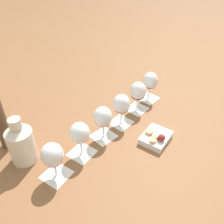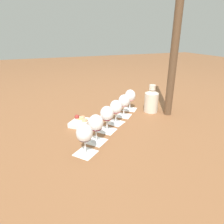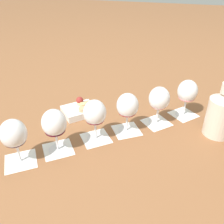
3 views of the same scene
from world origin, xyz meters
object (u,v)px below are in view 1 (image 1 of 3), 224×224
Objects in this scene: wine_glass_5 at (150,82)px; wine_glass_0 at (53,156)px; wine_glass_1 at (80,135)px; wine_glass_3 at (121,105)px; snack_dish at (156,137)px; wine_glass_4 at (138,92)px; ceramic_vase at (21,143)px; wine_glass_2 at (103,118)px.

wine_glass_0 is at bearing 134.48° from wine_glass_5.
wine_glass_1 is 0.26m from wine_glass_3.
wine_glass_1 is 0.91× the size of snack_dish.
wine_glass_3 is 0.21m from snack_dish.
wine_glass_5 is (0.09, -0.09, -0.00)m from wine_glass_4.
ceramic_vase is at bearing 52.47° from wine_glass_0.
wine_glass_1 is 0.76× the size of ceramic_vase.
wine_glass_4 is at bearing 7.66° from snack_dish.
ceramic_vase is at bearing 112.99° from wine_glass_3.
wine_glass_2 is 0.91× the size of snack_dish.
wine_glass_3 is at bearing -47.71° from wine_glass_1.
wine_glass_2 is 0.39m from wine_glass_5.
wine_glass_0 and wine_glass_4 have the same top height.
ceramic_vase is (-0.00, 0.23, -0.01)m from wine_glass_1.
wine_glass_2 and wine_glass_4 have the same top height.
wine_glass_0 is 0.54m from wine_glass_4.
ceramic_vase reaches higher than wine_glass_3.
wine_glass_1 is 0.23m from ceramic_vase.
snack_dish is (-0.14, -0.13, -0.09)m from wine_glass_3.
wine_glass_2 is 1.00× the size of wine_glass_3.
ceramic_vase is at bearing 105.97° from wine_glass_2.
wine_glass_4 is (0.38, -0.39, 0.00)m from wine_glass_0.
wine_glass_3 is at bearing -67.01° from ceramic_vase.
wine_glass_2 is (0.09, -0.10, 0.00)m from wine_glass_1.
snack_dish is at bearing -86.24° from ceramic_vase.
wine_glass_1 is at bearing -44.28° from wine_glass_0.
ceramic_vase is (0.10, 0.13, -0.02)m from wine_glass_0.
wine_glass_4 is at bearing -46.06° from wine_glass_0.
wine_glass_0 is 0.28m from wine_glass_2.
wine_glass_1 and wine_glass_4 have the same top height.
wine_glass_5 is at bearing -43.20° from wine_glass_4.
snack_dish is at bearing -84.03° from wine_glass_1.
wine_glass_4 is 0.12m from wine_glass_5.
wine_glass_5 is 0.71m from ceramic_vase.
ceramic_vase is (-0.28, 0.52, -0.02)m from wine_glass_4.
wine_glass_5 is 0.76× the size of ceramic_vase.
wine_glass_1 is 1.00× the size of wine_glass_5.
wine_glass_0 is at bearing 134.08° from wine_glass_2.
wine_glass_4 is (0.18, -0.19, 0.00)m from wine_glass_2.
wine_glass_1 is 0.53m from wine_glass_5.
wine_glass_0 and wine_glass_3 have the same top height.
wine_glass_5 is (0.28, -0.28, -0.00)m from wine_glass_2.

